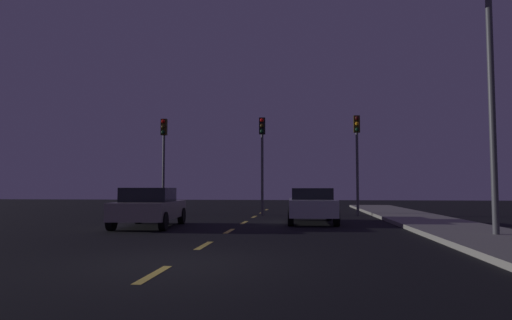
% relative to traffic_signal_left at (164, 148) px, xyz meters
% --- Properties ---
extents(ground_plane, '(80.00, 80.00, 0.00)m').
position_rel_traffic_signal_left_xyz_m(ground_plane, '(5.19, -8.50, -3.67)').
color(ground_plane, black).
extents(sidewalk_curb_right, '(3.00, 40.00, 0.15)m').
position_rel_traffic_signal_left_xyz_m(sidewalk_curb_right, '(12.69, -8.50, -3.59)').
color(sidewalk_curb_right, gray).
rests_on(sidewalk_curb_right, ground_plane).
extents(lane_stripe_nearest, '(0.16, 1.60, 0.01)m').
position_rel_traffic_signal_left_xyz_m(lane_stripe_nearest, '(5.19, -16.70, -3.66)').
color(lane_stripe_nearest, '#EACC4C').
rests_on(lane_stripe_nearest, ground_plane).
extents(lane_stripe_second, '(0.16, 1.60, 0.01)m').
position_rel_traffic_signal_left_xyz_m(lane_stripe_second, '(5.19, -12.90, -3.66)').
color(lane_stripe_second, '#EACC4C').
rests_on(lane_stripe_second, ground_plane).
extents(lane_stripe_third, '(0.16, 1.60, 0.01)m').
position_rel_traffic_signal_left_xyz_m(lane_stripe_third, '(5.19, -9.10, -3.66)').
color(lane_stripe_third, '#EACC4C').
rests_on(lane_stripe_third, ground_plane).
extents(lane_stripe_fourth, '(0.16, 1.60, 0.01)m').
position_rel_traffic_signal_left_xyz_m(lane_stripe_fourth, '(5.19, -5.30, -3.66)').
color(lane_stripe_fourth, '#EACC4C').
rests_on(lane_stripe_fourth, ground_plane).
extents(lane_stripe_fifth, '(0.16, 1.60, 0.01)m').
position_rel_traffic_signal_left_xyz_m(lane_stripe_fifth, '(5.19, -1.50, -3.66)').
color(lane_stripe_fifth, '#EACC4C').
rests_on(lane_stripe_fifth, ground_plane).
extents(lane_stripe_sixth, '(0.16, 1.60, 0.01)m').
position_rel_traffic_signal_left_xyz_m(lane_stripe_sixth, '(5.19, 2.30, -3.66)').
color(lane_stripe_sixth, '#EACC4C').
rests_on(lane_stripe_sixth, ground_plane).
extents(lane_stripe_seventh, '(0.16, 1.60, 0.01)m').
position_rel_traffic_signal_left_xyz_m(lane_stripe_seventh, '(5.19, 6.10, -3.66)').
color(lane_stripe_seventh, '#EACC4C').
rests_on(lane_stripe_seventh, ground_plane).
extents(traffic_signal_left, '(0.32, 0.38, 5.26)m').
position_rel_traffic_signal_left_xyz_m(traffic_signal_left, '(0.00, 0.00, 0.00)').
color(traffic_signal_left, '#4C4C51').
rests_on(traffic_signal_left, ground_plane).
extents(traffic_signal_center, '(0.32, 0.38, 5.24)m').
position_rel_traffic_signal_left_xyz_m(traffic_signal_center, '(5.46, -0.00, -0.01)').
color(traffic_signal_center, '#4C4C51').
rests_on(traffic_signal_center, ground_plane).
extents(traffic_signal_right, '(0.32, 0.38, 5.27)m').
position_rel_traffic_signal_left_xyz_m(traffic_signal_right, '(10.48, 0.00, 0.00)').
color(traffic_signal_right, '#4C4C51').
rests_on(traffic_signal_right, ground_plane).
extents(car_stopped_ahead, '(2.04, 4.44, 1.43)m').
position_rel_traffic_signal_left_xyz_m(car_stopped_ahead, '(7.99, -5.23, -2.92)').
color(car_stopped_ahead, silver).
rests_on(car_stopped_ahead, ground_plane).
extents(car_adjacent_lane, '(2.25, 4.31, 1.45)m').
position_rel_traffic_signal_left_xyz_m(car_adjacent_lane, '(2.00, -7.84, -2.92)').
color(car_adjacent_lane, gray).
rests_on(car_adjacent_lane, ground_plane).
extents(street_lamp_right, '(2.15, 0.36, 7.27)m').
position_rel_traffic_signal_left_xyz_m(street_lamp_right, '(12.66, -10.79, 0.73)').
color(street_lamp_right, '#4C4C51').
rests_on(street_lamp_right, ground_plane).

